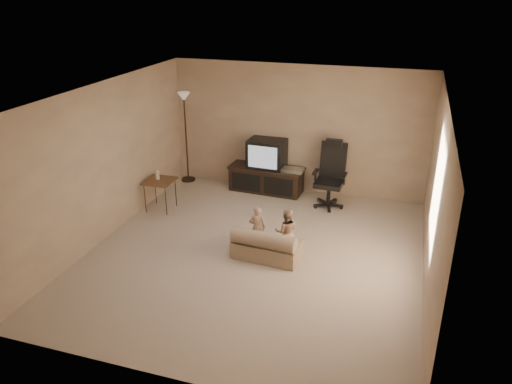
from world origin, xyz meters
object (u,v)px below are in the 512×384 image
toddler_left (257,228)px  office_chair (330,183)px  floor_lamp (185,117)px  child_sofa (266,246)px  toddler_right (286,232)px  side_table (159,181)px  tv_stand (267,170)px

toddler_left → office_chair: bearing=-131.2°
floor_lamp → child_sofa: bearing=-46.1°
toddler_right → office_chair: bearing=-114.0°
toddler_left → side_table: bearing=-41.1°
office_chair → side_table: 3.14m
child_sofa → toddler_left: (-0.22, 0.25, 0.16)m
toddler_left → toddler_right: 0.47m
child_sofa → side_table: bearing=159.3°
child_sofa → floor_lamp: bearing=138.4°
tv_stand → office_chair: (1.32, -0.31, 0.01)m
floor_lamp → toddler_right: bearing=-40.7°
toddler_right → child_sofa: bearing=28.4°
toddler_left → toddler_right: bearing=159.1°
toddler_left → toddler_right: (0.47, -0.01, 0.01)m
side_table → toddler_right: side_table is taller
tv_stand → child_sofa: 2.64m
tv_stand → side_table: tv_stand is taller
child_sofa → toddler_right: 0.38m
child_sofa → toddler_left: bearing=136.2°
tv_stand → toddler_right: (0.99, -2.29, -0.07)m
office_chair → floor_lamp: floor_lamp is taller
side_table → toddler_left: bearing=-22.0°
tv_stand → side_table: 2.16m
tv_stand → child_sofa: bearing=-70.8°
child_sofa → toddler_left: size_ratio=1.46×
floor_lamp → toddler_left: 3.41m
side_table → floor_lamp: (-0.13, 1.47, 0.81)m
side_table → toddler_left: size_ratio=1.08×
tv_stand → toddler_right: tv_stand is taller
office_chair → side_table: office_chair is taller
office_chair → child_sofa: bearing=-101.6°
toddler_left → toddler_right: size_ratio=0.97×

